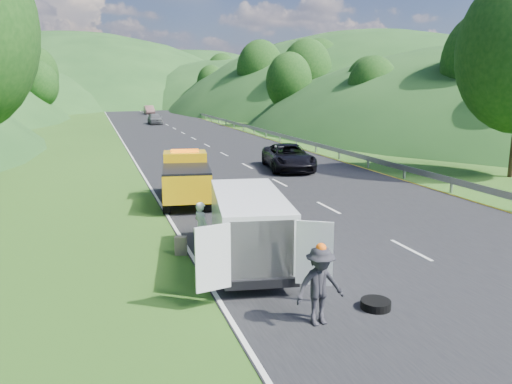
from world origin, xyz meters
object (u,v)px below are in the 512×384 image
object	(u,v)px
suitcase	(181,246)
passing_suv	(288,170)
tow_truck	(186,178)
white_van	(249,224)
woman	(202,252)
spare_tire	(375,309)
worker	(319,324)
child	(250,254)

from	to	relation	value
suitcase	passing_suv	bearing A→B (deg)	56.42
tow_truck	white_van	xyz separation A→B (m)	(0.33, -8.47, 0.08)
woman	spare_tire	size ratio (longest dim) A/B	2.26
worker	white_van	bearing A→B (deg)	90.09
worker	suitcase	xyz separation A→B (m)	(-2.14, 5.67, 0.30)
white_van	child	xyz separation A→B (m)	(0.27, 0.73, -1.22)
child	passing_suv	distance (m)	16.30
tow_truck	woman	size ratio (longest dim) A/B	3.43
worker	spare_tire	size ratio (longest dim) A/B	2.48
worker	woman	bearing A→B (deg)	100.26
suitcase	passing_suv	xyz separation A→B (m)	(9.29, 13.99, -0.30)
tow_truck	suitcase	distance (m)	7.30
woman	suitcase	world-z (taller)	woman
worker	passing_suv	world-z (taller)	worker
tow_truck	white_van	size ratio (longest dim) A/B	0.88
child	worker	world-z (taller)	worker
white_van	suitcase	world-z (taller)	white_van
worker	tow_truck	bearing A→B (deg)	88.82
tow_truck	child	xyz separation A→B (m)	(0.60, -7.74, -1.14)
tow_truck	white_van	bearing A→B (deg)	-78.66
white_van	child	distance (m)	1.45
child	tow_truck	bearing A→B (deg)	115.44
tow_truck	suitcase	bearing A→B (deg)	-92.81
tow_truck	suitcase	size ratio (longest dim) A/B	9.35
white_van	spare_tire	bearing A→B (deg)	-53.82
woman	passing_suv	xyz separation A→B (m)	(8.60, 13.95, 0.00)
woman	white_van	bearing A→B (deg)	-165.60
suitcase	tow_truck	bearing A→B (deg)	78.10
tow_truck	worker	distance (m)	12.83
white_van	tow_truck	bearing A→B (deg)	102.42
woman	suitcase	size ratio (longest dim) A/B	2.73
passing_suv	spare_tire	bearing A→B (deg)	-96.30
woman	passing_suv	distance (m)	16.39
worker	spare_tire	world-z (taller)	worker
woman	tow_truck	bearing A→B (deg)	-31.18
tow_truck	spare_tire	size ratio (longest dim) A/B	7.74
tow_truck	child	bearing A→B (deg)	-76.46
tow_truck	spare_tire	world-z (taller)	tow_truck
tow_truck	worker	size ratio (longest dim) A/B	3.12
child	worker	distance (m)	5.03
child	suitcase	bearing A→B (deg)	-176.00
white_van	passing_suv	bearing A→B (deg)	74.27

